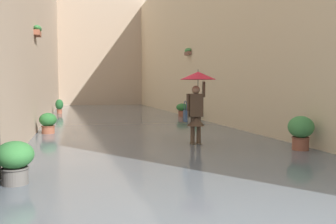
{
  "coord_description": "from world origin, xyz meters",
  "views": [
    {
      "loc": [
        2.35,
        3.13,
        1.68
      ],
      "look_at": [
        -0.38,
        -7.19,
        0.93
      ],
      "focal_mm": 37.81,
      "sensor_mm": 36.0,
      "label": 1
    }
  ],
  "objects": [
    {
      "name": "potted_plant_near_left",
      "position": [
        -3.25,
        -4.7,
        0.56
      ],
      "size": [
        0.65,
        0.65,
        0.95
      ],
      "color": "brown",
      "rests_on": "ground_plane"
    },
    {
      "name": "potted_plant_mid_right",
      "position": [
        3.27,
        -19.47,
        0.54
      ],
      "size": [
        0.47,
        0.47,
        0.94
      ],
      "color": "#9E563D",
      "rests_on": "ground_plane"
    },
    {
      "name": "building_facade_left",
      "position": [
        -4.59,
        -14.65,
        4.53
      ],
      "size": [
        2.04,
        33.31,
        9.05
      ],
      "color": "beige",
      "rests_on": "ground_plane"
    },
    {
      "name": "building_facade_right",
      "position": [
        4.59,
        -14.65,
        5.54
      ],
      "size": [
        2.04,
        33.31,
        11.09
      ],
      "color": "tan",
      "rests_on": "ground_plane"
    },
    {
      "name": "potted_plant_far_left",
      "position": [
        -3.4,
        -15.55,
        0.46
      ],
      "size": [
        0.66,
        0.66,
        0.78
      ],
      "color": "brown",
      "rests_on": "ground_plane"
    },
    {
      "name": "potted_plant_mid_left",
      "position": [
        -3.29,
        -13.04,
        0.34
      ],
      "size": [
        0.33,
        0.33,
        0.65
      ],
      "color": "#66605B",
      "rests_on": "ground_plane"
    },
    {
      "name": "person_wading",
      "position": [
        -0.97,
        -6.26,
        1.53
      ],
      "size": [
        1.02,
        1.02,
        2.19
      ],
      "color": "#4C4233",
      "rests_on": "ground_plane"
    },
    {
      "name": "potted_plant_near_right",
      "position": [
        3.33,
        -3.11,
        0.46
      ],
      "size": [
        0.62,
        0.62,
        0.79
      ],
      "color": "#66605B",
      "rests_on": "ground_plane"
    },
    {
      "name": "flood_water",
      "position": [
        0.0,
        -14.66,
        0.03
      ],
      "size": [
        8.17,
        35.31,
        0.07
      ],
      "primitive_type": "cube",
      "color": "slate",
      "rests_on": "ground_plane"
    },
    {
      "name": "building_facade_far",
      "position": [
        0.0,
        -30.21,
        6.67
      ],
      "size": [
        10.97,
        1.8,
        13.34
      ],
      "primitive_type": "cube",
      "color": "tan",
      "rests_on": "ground_plane"
    },
    {
      "name": "ground_plane",
      "position": [
        0.0,
        -14.66,
        0.0
      ],
      "size": [
        73.28,
        73.28,
        0.0
      ],
      "primitive_type": "plane",
      "color": "#605B56"
    },
    {
      "name": "potted_plant_far_right",
      "position": [
        3.27,
        -9.81,
        0.44
      ],
      "size": [
        0.59,
        0.59,
        0.79
      ],
      "color": "#9E563D",
      "rests_on": "ground_plane"
    }
  ]
}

